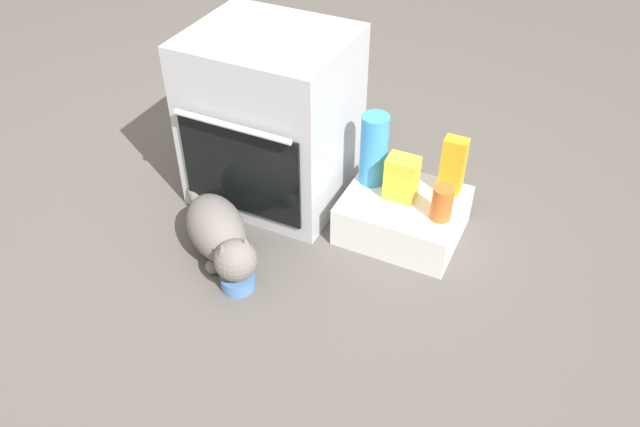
{
  "coord_description": "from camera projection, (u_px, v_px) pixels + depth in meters",
  "views": [
    {
      "loc": [
        1.07,
        -1.58,
        1.72
      ],
      "look_at": [
        0.3,
        0.01,
        0.25
      ],
      "focal_mm": 35.46,
      "sensor_mm": 36.0,
      "label": 1
    }
  ],
  "objects": [
    {
      "name": "pantry_cabinet",
      "position": [
        403.0,
        215.0,
        2.54
      ],
      "size": [
        0.46,
        0.39,
        0.17
      ],
      "primitive_type": "cube",
      "color": "white",
      "rests_on": "ground"
    },
    {
      "name": "food_bowl",
      "position": [
        238.0,
        280.0,
        2.34
      ],
      "size": [
        0.13,
        0.13,
        0.08
      ],
      "color": "#4C7AB7",
      "rests_on": "ground"
    },
    {
      "name": "oven",
      "position": [
        272.0,
        119.0,
        2.59
      ],
      "size": [
        0.61,
        0.57,
        0.72
      ],
      "color": "#B7BABF",
      "rests_on": "ground"
    },
    {
      "name": "ground",
      "position": [
        251.0,
        242.0,
        2.55
      ],
      "size": [
        8.0,
        8.0,
        0.0
      ],
      "primitive_type": "plane",
      "color": "#56514C"
    },
    {
      "name": "cat",
      "position": [
        219.0,
        233.0,
        2.4
      ],
      "size": [
        0.62,
        0.51,
        0.23
      ],
      "rotation": [
        0.0,
        0.0,
        -0.67
      ],
      "color": "slate",
      "rests_on": "ground"
    },
    {
      "name": "water_bottle",
      "position": [
        374.0,
        149.0,
        2.48
      ],
      "size": [
        0.11,
        0.11,
        0.3
      ],
      "primitive_type": "cylinder",
      "color": "#388CD1",
      "rests_on": "pantry_cabinet"
    },
    {
      "name": "snack_bag",
      "position": [
        402.0,
        178.0,
        2.44
      ],
      "size": [
        0.12,
        0.09,
        0.18
      ],
      "primitive_type": "cube",
      "color": "yellow",
      "rests_on": "pantry_cabinet"
    },
    {
      "name": "juice_carton",
      "position": [
        453.0,
        166.0,
        2.45
      ],
      "size": [
        0.09,
        0.06,
        0.24
      ],
      "primitive_type": "cube",
      "color": "orange",
      "rests_on": "pantry_cabinet"
    },
    {
      "name": "sauce_jar",
      "position": [
        442.0,
        203.0,
        2.35
      ],
      "size": [
        0.08,
        0.08,
        0.14
      ],
      "primitive_type": "cylinder",
      "color": "#D16023",
      "rests_on": "pantry_cabinet"
    }
  ]
}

